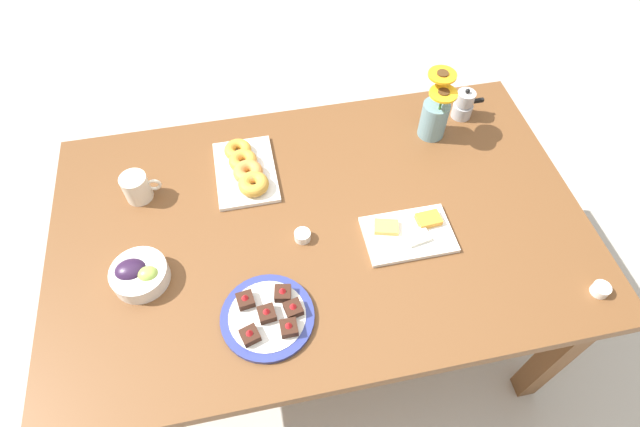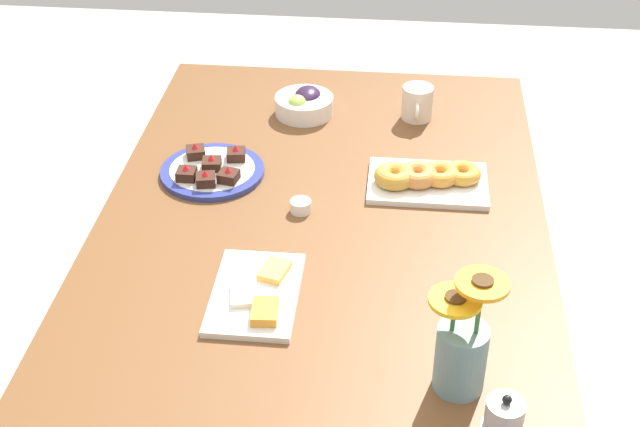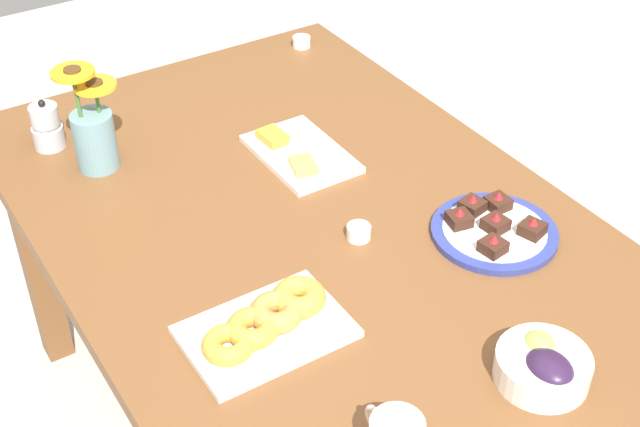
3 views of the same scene
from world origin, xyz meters
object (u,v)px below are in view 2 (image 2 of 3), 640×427
at_px(cheese_platter, 257,294).
at_px(flower_vase, 462,350).
at_px(croissant_platter, 426,178).
at_px(jam_cup_berry, 301,206).
at_px(dining_table, 320,259).
at_px(coffee_mug, 417,102).
at_px(dessert_plate, 212,170).
at_px(grape_bowl, 304,104).
at_px(moka_pot, 503,427).

xyz_separation_m(cheese_platter, flower_vase, (0.20, 0.39, 0.07)).
xyz_separation_m(croissant_platter, jam_cup_berry, (0.13, -0.28, -0.01)).
relative_size(dining_table, flower_vase, 6.59).
height_order(coffee_mug, flower_vase, flower_vase).
height_order(cheese_platter, dessert_plate, dessert_plate).
distance_m(grape_bowl, jam_cup_berry, 0.47).
bearing_deg(coffee_mug, cheese_platter, -21.45).
bearing_deg(flower_vase, moka_pot, 25.38).
relative_size(coffee_mug, jam_cup_berry, 2.43).
relative_size(grape_bowl, flower_vase, 0.64).
relative_size(coffee_mug, flower_vase, 0.48).
bearing_deg(jam_cup_berry, dessert_plate, -120.22).
relative_size(jam_cup_berry, moka_pot, 0.40).
bearing_deg(cheese_platter, dessert_plate, -157.96).
relative_size(dining_table, dessert_plate, 6.42).
bearing_deg(dining_table, flower_vase, 32.73).
xyz_separation_m(dessert_plate, flower_vase, (0.64, 0.57, 0.07)).
xyz_separation_m(grape_bowl, dessert_plate, (0.33, -0.19, -0.02)).
bearing_deg(moka_pot, croissant_platter, -171.12).
bearing_deg(jam_cup_berry, moka_pot, 31.92).
xyz_separation_m(dining_table, flower_vase, (0.45, 0.29, 0.17)).
xyz_separation_m(coffee_mug, dessert_plate, (0.33, -0.49, -0.03)).
bearing_deg(cheese_platter, dining_table, 157.93).
bearing_deg(coffee_mug, dining_table, -21.16).
bearing_deg(croissant_platter, flower_vase, 5.11).
relative_size(dining_table, coffee_mug, 13.72).
bearing_deg(moka_pot, dining_table, -148.88).
relative_size(jam_cup_berry, flower_vase, 0.20).
height_order(dining_table, dessert_plate, dessert_plate).
bearing_deg(grape_bowl, cheese_platter, -0.42).
bearing_deg(dessert_plate, jam_cup_berry, 59.78).
bearing_deg(croissant_platter, grape_bowl, -135.48).
bearing_deg(croissant_platter, dessert_plate, -90.15).
bearing_deg(dining_table, grape_bowl, -169.79).
bearing_deg(jam_cup_berry, croissant_platter, 115.30).
bearing_deg(cheese_platter, jam_cup_berry, 170.79).
distance_m(croissant_platter, dessert_plate, 0.51).
bearing_deg(coffee_mug, flower_vase, 4.83).
bearing_deg(cheese_platter, coffee_mug, 158.55).
xyz_separation_m(coffee_mug, cheese_platter, (0.78, -0.31, -0.04)).
height_order(coffee_mug, jam_cup_berry, coffee_mug).
height_order(dining_table, coffee_mug, coffee_mug).
bearing_deg(grape_bowl, flower_vase, 21.45).
bearing_deg(dining_table, moka_pot, 31.12).
xyz_separation_m(grape_bowl, flower_vase, (0.97, 0.38, 0.05)).
bearing_deg(cheese_platter, moka_pot, 53.44).
bearing_deg(croissant_platter, moka_pot, 8.88).
bearing_deg(grape_bowl, dining_table, 10.21).
distance_m(coffee_mug, dessert_plate, 0.59).
bearing_deg(flower_vase, coffee_mug, -175.17).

